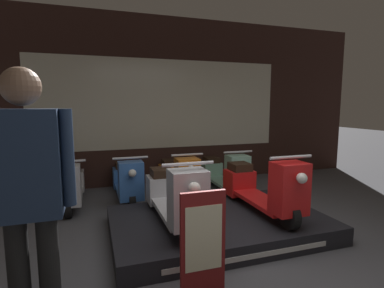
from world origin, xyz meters
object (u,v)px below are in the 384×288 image
(person_left_browsing, at_px, (28,188))
(price_sign_board, at_px, (203,245))
(scooter_display_left, at_px, (173,196))
(scooter_backrow_0, at_px, (70,185))
(scooter_backrow_3, at_px, (224,173))
(scooter_backrow_1, at_px, (127,181))
(scooter_display_right, at_px, (262,187))
(scooter_backrow_2, at_px, (178,177))

(person_left_browsing, bearing_deg, price_sign_board, 3.85)
(scooter_display_left, distance_m, scooter_backrow_0, 2.07)
(scooter_backrow_3, bearing_deg, scooter_backrow_1, 180.00)
(scooter_display_right, bearing_deg, price_sign_board, -138.10)
(scooter_display_left, bearing_deg, person_left_browsing, -137.18)
(scooter_backrow_1, height_order, scooter_backrow_2, same)
(person_left_browsing, xyz_separation_m, price_sign_board, (1.18, 0.08, -0.59))
(scooter_backrow_0, bearing_deg, scooter_display_left, -54.77)
(scooter_display_right, bearing_deg, scooter_backrow_2, 109.83)
(scooter_display_left, xyz_separation_m, scooter_backrow_2, (0.53, 1.68, -0.21))
(scooter_backrow_0, relative_size, scooter_backrow_1, 1.00)
(scooter_backrow_3, bearing_deg, scooter_backrow_2, 180.00)
(scooter_backrow_2, xyz_separation_m, person_left_browsing, (-1.75, -2.82, 0.72))
(scooter_display_left, distance_m, scooter_display_right, 1.13)
(scooter_backrow_0, height_order, scooter_backrow_3, same)
(scooter_backrow_0, height_order, scooter_backrow_2, same)
(scooter_backrow_0, xyz_separation_m, price_sign_board, (1.15, -2.74, 0.13))
(scooter_display_left, distance_m, person_left_browsing, 1.74)
(scooter_backrow_2, bearing_deg, person_left_browsing, -121.81)
(scooter_backrow_2, bearing_deg, scooter_display_right, -70.17)
(scooter_backrow_1, xyz_separation_m, scooter_backrow_3, (1.72, 0.00, 0.00))
(scooter_display_right, relative_size, scooter_backrow_3, 1.00)
(scooter_backrow_2, xyz_separation_m, price_sign_board, (-0.56, -2.74, 0.13))
(scooter_backrow_1, bearing_deg, price_sign_board, -83.89)
(scooter_backrow_1, xyz_separation_m, scooter_backrow_2, (0.86, 0.00, 0.00))
(scooter_backrow_2, relative_size, scooter_backrow_3, 1.00)
(scooter_backrow_3, bearing_deg, person_left_browsing, -132.76)
(scooter_display_left, bearing_deg, scooter_backrow_1, 101.15)
(scooter_backrow_1, bearing_deg, scooter_display_right, -48.98)
(scooter_backrow_0, xyz_separation_m, scooter_backrow_1, (0.86, 0.00, 0.00))
(scooter_display_left, relative_size, scooter_backrow_3, 1.00)
(scooter_display_left, xyz_separation_m, price_sign_board, (-0.04, -1.05, -0.08))
(scooter_display_left, height_order, scooter_display_right, same)
(scooter_backrow_0, xyz_separation_m, scooter_backrow_3, (2.57, 0.00, 0.00))
(price_sign_board, bearing_deg, scooter_backrow_2, 78.34)
(scooter_backrow_2, bearing_deg, scooter_backrow_1, 180.00)
(scooter_backrow_2, bearing_deg, price_sign_board, -101.66)
(scooter_backrow_1, bearing_deg, scooter_backrow_3, 0.00)
(scooter_display_right, distance_m, scooter_backrow_3, 1.72)
(person_left_browsing, distance_m, price_sign_board, 1.32)
(scooter_display_right, distance_m, scooter_backrow_0, 2.88)
(scooter_backrow_1, relative_size, scooter_backrow_2, 1.00)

